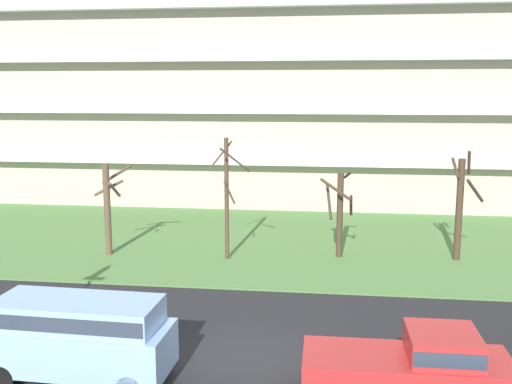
{
  "coord_description": "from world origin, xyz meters",
  "views": [
    {
      "loc": [
        2.47,
        -16.7,
        8.07
      ],
      "look_at": [
        -0.42,
        6.0,
        4.11
      ],
      "focal_mm": 41.05,
      "sensor_mm": 36.0,
      "label": 1
    }
  ],
  "objects": [
    {
      "name": "ground",
      "position": [
        0.0,
        0.0,
        0.0
      ],
      "size": [
        160.0,
        160.0,
        0.0
      ],
      "primitive_type": "plane",
      "color": "#232326"
    },
    {
      "name": "grass_lawn_strip",
      "position": [
        0.0,
        14.0,
        0.04
      ],
      "size": [
        80.0,
        16.0,
        0.08
      ],
      "primitive_type": "cube",
      "color": "#547F42",
      "rests_on": "ground"
    },
    {
      "name": "apartment_building",
      "position": [
        0.0,
        28.22,
        8.42
      ],
      "size": [
        50.74,
        13.38,
        16.83
      ],
      "color": "#B2A899",
      "rests_on": "ground"
    },
    {
      "name": "tree_far_left",
      "position": [
        -8.29,
        10.35,
        2.52
      ],
      "size": [
        2.04,
        1.76,
        4.59
      ],
      "color": "brown",
      "rests_on": "ground"
    },
    {
      "name": "tree_left",
      "position": [
        -2.34,
        10.2,
        3.19
      ],
      "size": [
        1.91,
        1.92,
        5.92
      ],
      "color": "#4C3828",
      "rests_on": "ground"
    },
    {
      "name": "tree_center",
      "position": [
        2.99,
        11.23,
        2.33
      ],
      "size": [
        1.63,
        1.56,
        4.36
      ],
      "color": "#423023",
      "rests_on": "ground"
    },
    {
      "name": "tree_right",
      "position": [
        8.64,
        11.43,
        2.72
      ],
      "size": [
        1.61,
        1.42,
        5.37
      ],
      "color": "#423023",
      "rests_on": "ground"
    },
    {
      "name": "pickup_red_near_left",
      "position": [
        4.81,
        -2.0,
        1.02
      ],
      "size": [
        5.42,
        2.05,
        1.95
      ],
      "rotation": [
        0.0,
        0.0,
        0.01
      ],
      "color": "#B22828",
      "rests_on": "ground"
    },
    {
      "name": "van_blue_center_left",
      "position": [
        -4.42,
        -2.0,
        1.4
      ],
      "size": [
        5.27,
        2.19,
        2.36
      ],
      "rotation": [
        0.0,
        0.0,
        -0.04
      ],
      "color": "#8CB2E0",
      "rests_on": "ground"
    }
  ]
}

